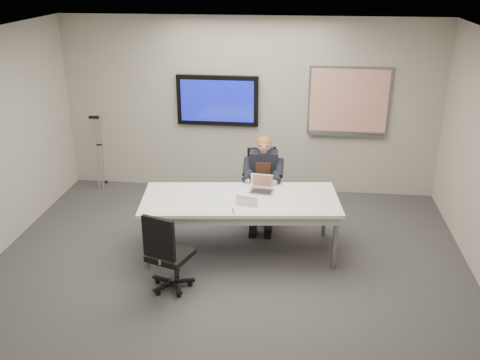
# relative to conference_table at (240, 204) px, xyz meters

# --- Properties ---
(floor) EXTENTS (6.00, 6.00, 0.02)m
(floor) POSITION_rel_conference_table_xyz_m (-0.10, -0.87, -0.68)
(floor) COLOR #3D3D3F
(floor) RESTS_ON ground
(ceiling) EXTENTS (6.00, 6.00, 0.02)m
(ceiling) POSITION_rel_conference_table_xyz_m (-0.10, -0.87, 2.12)
(ceiling) COLOR white
(ceiling) RESTS_ON wall_back
(wall_back) EXTENTS (6.00, 0.02, 2.80)m
(wall_back) POSITION_rel_conference_table_xyz_m (-0.10, 2.13, 0.72)
(wall_back) COLOR #ACA89C
(wall_back) RESTS_ON ground
(conference_table) EXTENTS (2.58, 1.31, 0.76)m
(conference_table) POSITION_rel_conference_table_xyz_m (0.00, 0.00, 0.00)
(conference_table) COLOR white
(conference_table) RESTS_ON ground
(tv_display) EXTENTS (1.30, 0.09, 0.80)m
(tv_display) POSITION_rel_conference_table_xyz_m (-0.60, 2.08, 0.82)
(tv_display) COLOR black
(tv_display) RESTS_ON wall_back
(whiteboard) EXTENTS (1.25, 0.08, 1.10)m
(whiteboard) POSITION_rel_conference_table_xyz_m (1.45, 2.10, 0.85)
(whiteboard) COLOR gray
(whiteboard) RESTS_ON wall_back
(office_chair_far) EXTENTS (0.60, 0.60, 1.05)m
(office_chair_far) POSITION_rel_conference_table_xyz_m (0.22, 1.00, -0.35)
(office_chair_far) COLOR black
(office_chair_far) RESTS_ON ground
(office_chair_near) EXTENTS (0.61, 0.61, 1.00)m
(office_chair_near) POSITION_rel_conference_table_xyz_m (-0.71, -0.98, -0.37)
(office_chair_near) COLOR black
(office_chair_near) RESTS_ON ground
(seated_person) EXTENTS (0.42, 0.71, 1.30)m
(seated_person) POSITION_rel_conference_table_xyz_m (0.23, 0.76, -0.15)
(seated_person) COLOR #1C222F
(seated_person) RESTS_ON office_chair_far
(crutch) EXTENTS (0.36, 0.59, 1.33)m
(crutch) POSITION_rel_conference_table_xyz_m (-2.57, 1.93, -0.03)
(crutch) COLOR #A7ABAF
(crutch) RESTS_ON ground
(laptop) EXTENTS (0.32, 0.32, 0.21)m
(laptop) POSITION_rel_conference_table_xyz_m (0.25, 0.26, 0.14)
(laptop) COLOR #BCBBBE
(laptop) RESTS_ON conference_table
(name_tent) EXTENTS (0.28, 0.13, 0.11)m
(name_tent) POSITION_rel_conference_table_xyz_m (0.10, -0.20, 0.14)
(name_tent) COLOR silver
(name_tent) RESTS_ON conference_table
(pen) EXTENTS (0.05, 0.14, 0.01)m
(pen) POSITION_rel_conference_table_xyz_m (-0.04, -0.40, 0.09)
(pen) COLOR black
(pen) RESTS_ON conference_table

